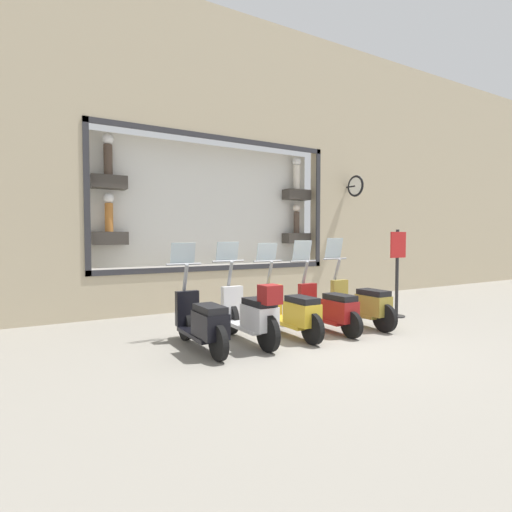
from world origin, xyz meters
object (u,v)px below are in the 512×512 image
scooter_olive_0 (362,304)px  shop_sign_post (397,269)px  scooter_white_3 (252,314)px  scooter_red_1 (329,308)px  scooter_yellow_2 (292,312)px  scooter_black_4 (203,322)px

scooter_olive_0 → shop_sign_post: bearing=-77.0°
scooter_white_3 → scooter_olive_0: bearing=-88.7°
scooter_olive_0 → shop_sign_post: 1.49m
shop_sign_post → scooter_white_3: bearing=95.5°
scooter_white_3 → scooter_red_1: bearing=-88.2°
scooter_red_1 → scooter_white_3: bearing=91.8°
scooter_red_1 → shop_sign_post: 2.26m
scooter_yellow_2 → scooter_red_1: bearing=-90.2°
scooter_olive_0 → scooter_yellow_2: bearing=90.1°
scooter_yellow_2 → shop_sign_post: 3.04m
scooter_red_1 → scooter_yellow_2: scooter_red_1 is taller
scooter_red_1 → scooter_white_3: size_ratio=0.99×
scooter_olive_0 → scooter_black_4: (-0.00, 3.28, -0.01)m
scooter_red_1 → scooter_white_3: (-0.05, 1.64, 0.07)m
shop_sign_post → scooter_red_1: bearing=98.3°
scooter_red_1 → scooter_black_4: scooter_red_1 is taller
scooter_olive_0 → scooter_red_1: size_ratio=1.01×
scooter_white_3 → shop_sign_post: shop_sign_post is taller
scooter_yellow_2 → scooter_black_4: scooter_black_4 is taller
scooter_olive_0 → scooter_white_3: (-0.06, 2.46, 0.05)m
scooter_olive_0 → scooter_black_4: size_ratio=1.00×
scooter_olive_0 → scooter_yellow_2: scooter_olive_0 is taller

